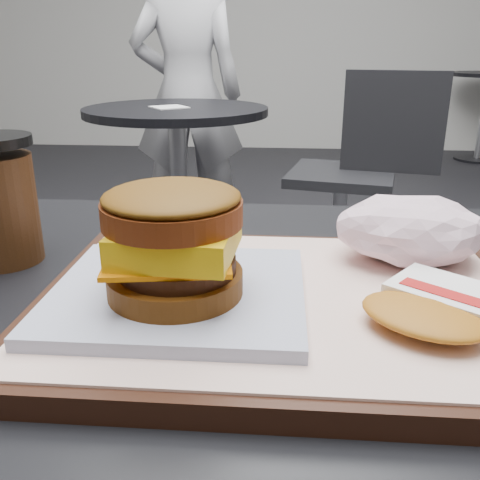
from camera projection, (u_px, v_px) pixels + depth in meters
name	position (u px, v px, depth m)	size (l,w,h in m)	color
customer_table	(214.00, 478.00, 0.51)	(0.80, 0.60, 0.77)	#A5A5AA
serving_tray	(280.00, 304.00, 0.42)	(0.38, 0.28, 0.02)	black
breakfast_sandwich	(176.00, 254.00, 0.39)	(0.19, 0.17, 0.09)	silver
hash_brown	(441.00, 307.00, 0.37)	(0.14, 0.13, 0.02)	white
crumpled_wrapper	(410.00, 230.00, 0.47)	(0.13, 0.10, 0.06)	white
neighbor_table	(178.00, 159.00, 2.09)	(0.70, 0.70, 0.75)	black
napkin	(169.00, 107.00, 2.00)	(0.12, 0.12, 0.00)	white
neighbor_chair	(359.00, 164.00, 2.20)	(0.64, 0.50, 0.88)	#AAAAAF
patron	(188.00, 95.00, 2.60)	(0.54, 0.36, 1.48)	silver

